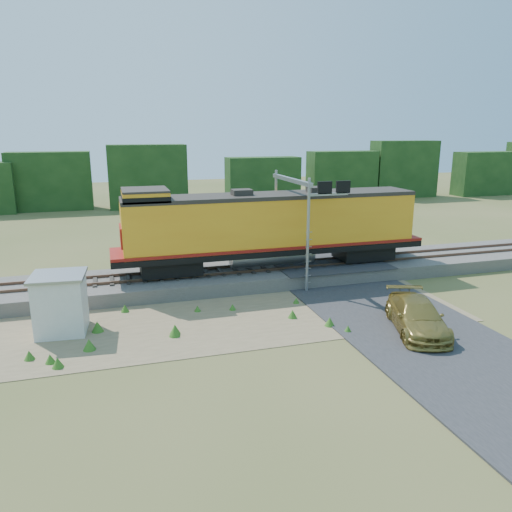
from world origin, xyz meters
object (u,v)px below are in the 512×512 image
object	(u,v)px
shed	(61,303)
car	(417,316)
signal_gantry	(300,201)
locomotive	(268,226)

from	to	relation	value
shed	car	distance (m)	16.32
shed	signal_gantry	world-z (taller)	signal_gantry
shed	signal_gantry	distance (m)	14.47
shed	car	bearing A→B (deg)	-11.97
signal_gantry	car	size ratio (longest dim) A/B	1.27
shed	signal_gantry	xyz separation A→B (m)	(13.32, 4.41, 3.52)
shed	signal_gantry	bearing A→B (deg)	22.70
locomotive	car	world-z (taller)	locomotive
locomotive	shed	xyz separation A→B (m)	(-11.56, -5.06, -1.99)
locomotive	signal_gantry	size ratio (longest dim) A/B	2.94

